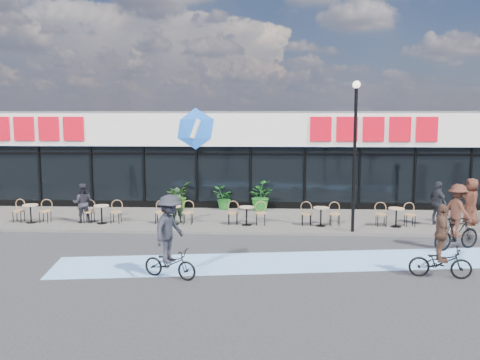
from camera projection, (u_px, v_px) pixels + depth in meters
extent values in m
plane|color=#28282B|center=(169.00, 248.00, 16.94)|extent=(120.00, 120.00, 0.00)
cube|color=#5B5751|center=(189.00, 219.00, 21.39)|extent=(44.00, 5.00, 0.10)
cube|color=#7CB2EB|center=(291.00, 262.00, 15.24)|extent=(14.17, 4.13, 0.01)
cube|color=black|center=(205.00, 171.00, 26.66)|extent=(30.00, 6.00, 3.00)
cube|color=white|center=(204.00, 128.00, 26.24)|extent=(30.60, 6.30, 1.50)
cube|color=#47474C|center=(204.00, 113.00, 26.29)|extent=(30.60, 6.30, 0.10)
cube|color=#0D3A98|center=(197.00, 145.00, 23.46)|extent=(30.60, 0.08, 0.18)
cube|color=black|center=(197.00, 154.00, 23.52)|extent=(30.00, 0.06, 0.08)
cube|color=black|center=(197.00, 206.00, 23.83)|extent=(30.00, 0.10, 0.40)
cube|color=#B60617|center=(24.00, 129.00, 23.53)|extent=(5.63, 0.18, 1.10)
cube|color=#B60617|center=(373.00, 129.00, 22.69)|extent=(5.63, 0.18, 1.10)
ellipsoid|color=blue|center=(196.00, 129.00, 23.11)|extent=(1.90, 0.24, 1.90)
cylinder|color=black|center=(40.00, 177.00, 24.06)|extent=(0.10, 0.10, 3.00)
cylinder|color=black|center=(92.00, 177.00, 23.92)|extent=(0.10, 0.10, 3.00)
cylinder|color=black|center=(144.00, 178.00, 23.79)|extent=(0.10, 0.10, 3.00)
cylinder|color=black|center=(197.00, 178.00, 23.66)|extent=(0.10, 0.10, 3.00)
cylinder|color=black|center=(250.00, 178.00, 23.53)|extent=(0.10, 0.10, 3.00)
cylinder|color=black|center=(305.00, 179.00, 23.40)|extent=(0.10, 0.10, 3.00)
cylinder|color=black|center=(359.00, 179.00, 23.26)|extent=(0.10, 0.10, 3.00)
cylinder|color=black|center=(415.00, 180.00, 23.13)|extent=(0.10, 0.10, 3.00)
cylinder|color=black|center=(471.00, 180.00, 23.00)|extent=(0.10, 0.10, 3.00)
cylinder|color=black|center=(354.00, 161.00, 18.54)|extent=(0.12, 0.12, 5.28)
sphere|color=#FFF2CC|center=(356.00, 85.00, 18.20)|extent=(0.28, 0.28, 0.28)
cylinder|color=tan|center=(30.00, 205.00, 20.35)|extent=(0.60, 0.60, 0.04)
cylinder|color=black|center=(31.00, 214.00, 20.40)|extent=(0.06, 0.06, 0.70)
cylinder|color=black|center=(31.00, 222.00, 20.44)|extent=(0.40, 0.40, 0.02)
cylinder|color=tan|center=(101.00, 206.00, 20.20)|extent=(0.60, 0.60, 0.04)
cylinder|color=black|center=(102.00, 214.00, 20.24)|extent=(0.06, 0.06, 0.70)
cylinder|color=black|center=(102.00, 223.00, 20.29)|extent=(0.40, 0.40, 0.02)
cylinder|color=tan|center=(173.00, 206.00, 20.05)|extent=(0.60, 0.60, 0.04)
cylinder|color=black|center=(174.00, 215.00, 20.09)|extent=(0.06, 0.06, 0.70)
cylinder|color=black|center=(174.00, 224.00, 20.13)|extent=(0.40, 0.40, 0.02)
cylinder|color=tan|center=(247.00, 207.00, 19.89)|extent=(0.60, 0.60, 0.04)
cylinder|color=black|center=(247.00, 216.00, 19.94)|extent=(0.06, 0.06, 0.70)
cylinder|color=black|center=(247.00, 225.00, 19.98)|extent=(0.40, 0.40, 0.02)
cylinder|color=tan|center=(321.00, 208.00, 19.74)|extent=(0.60, 0.60, 0.04)
cylinder|color=black|center=(321.00, 217.00, 19.78)|extent=(0.06, 0.06, 0.70)
cylinder|color=black|center=(321.00, 226.00, 19.83)|extent=(0.40, 0.40, 0.02)
cylinder|color=tan|center=(396.00, 209.00, 19.59)|extent=(0.60, 0.60, 0.04)
cylinder|color=black|center=(396.00, 217.00, 19.63)|extent=(0.06, 0.06, 0.70)
cylinder|color=black|center=(396.00, 227.00, 19.67)|extent=(0.40, 0.40, 0.02)
imported|color=#295518|center=(178.00, 195.00, 23.49)|extent=(1.13, 1.26, 1.25)
imported|color=#1C641D|center=(259.00, 196.00, 23.10)|extent=(1.47, 1.54, 1.34)
imported|color=#1A5D1C|center=(223.00, 198.00, 23.35)|extent=(1.05, 0.94, 1.05)
imported|color=black|center=(177.00, 205.00, 20.44)|extent=(0.60, 0.48, 1.43)
imported|color=black|center=(83.00, 203.00, 20.37)|extent=(0.88, 0.74, 1.60)
imported|color=#422217|center=(471.00, 202.00, 19.97)|extent=(0.63, 0.93, 1.85)
imported|color=#212229|center=(438.00, 203.00, 19.92)|extent=(0.72, 1.10, 1.74)
imported|color=black|center=(440.00, 262.00, 13.71)|extent=(1.70, 0.82, 0.86)
imported|color=brown|center=(442.00, 233.00, 13.61)|extent=(0.53, 0.97, 1.57)
imported|color=black|center=(456.00, 234.00, 16.58)|extent=(1.84, 1.16, 1.07)
imported|color=#462419|center=(458.00, 210.00, 16.48)|extent=(1.03, 1.28, 1.73)
imported|color=black|center=(170.00, 263.00, 13.67)|extent=(1.66, 1.05, 0.82)
imported|color=#22232B|center=(169.00, 229.00, 13.55)|extent=(1.04, 1.34, 1.83)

